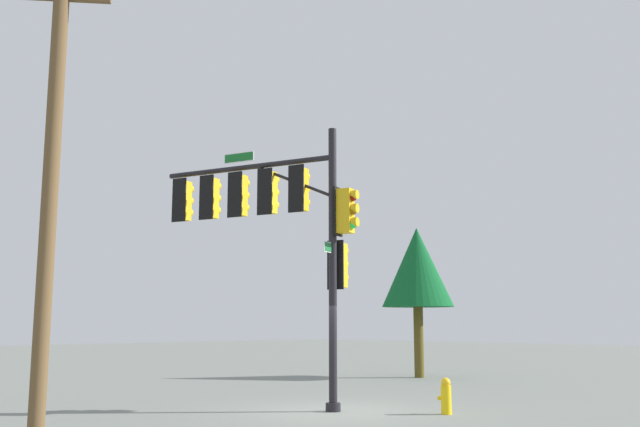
{
  "coord_description": "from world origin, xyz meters",
  "views": [
    {
      "loc": [
        -12.04,
        12.65,
        2.05
      ],
      "look_at": [
        -0.04,
        0.49,
        4.72
      ],
      "focal_mm": 39.95,
      "sensor_mm": 36.0,
      "label": 1
    }
  ],
  "objects_px": {
    "utility_pole": "(50,187)",
    "fire_hydrant": "(446,396)",
    "signal_pole_assembly": "(277,215)",
    "tree_near": "(417,268)"
  },
  "relations": [
    {
      "from": "utility_pole",
      "to": "fire_hydrant",
      "type": "bearing_deg",
      "value": -105.97
    },
    {
      "from": "signal_pole_assembly",
      "to": "tree_near",
      "type": "xyz_separation_m",
      "value": [
        3.57,
        -10.75,
        -0.57
      ]
    },
    {
      "from": "signal_pole_assembly",
      "to": "utility_pole",
      "type": "height_order",
      "value": "utility_pole"
    },
    {
      "from": "utility_pole",
      "to": "fire_hydrant",
      "type": "relative_size",
      "value": 10.5
    },
    {
      "from": "signal_pole_assembly",
      "to": "tree_near",
      "type": "height_order",
      "value": "signal_pole_assembly"
    },
    {
      "from": "fire_hydrant",
      "to": "tree_near",
      "type": "height_order",
      "value": "tree_near"
    },
    {
      "from": "utility_pole",
      "to": "tree_near",
      "type": "height_order",
      "value": "utility_pole"
    },
    {
      "from": "fire_hydrant",
      "to": "tree_near",
      "type": "bearing_deg",
      "value": -50.23
    },
    {
      "from": "utility_pole",
      "to": "fire_hydrant",
      "type": "xyz_separation_m",
      "value": [
        -2.45,
        -8.57,
        -4.08
      ]
    },
    {
      "from": "signal_pole_assembly",
      "to": "utility_pole",
      "type": "relative_size",
      "value": 0.8
    }
  ]
}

